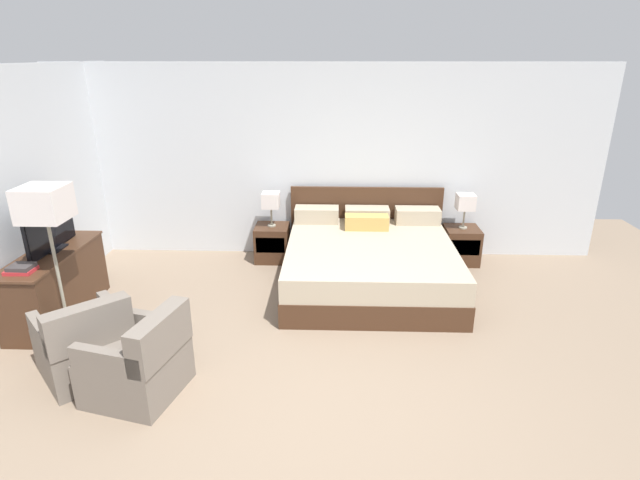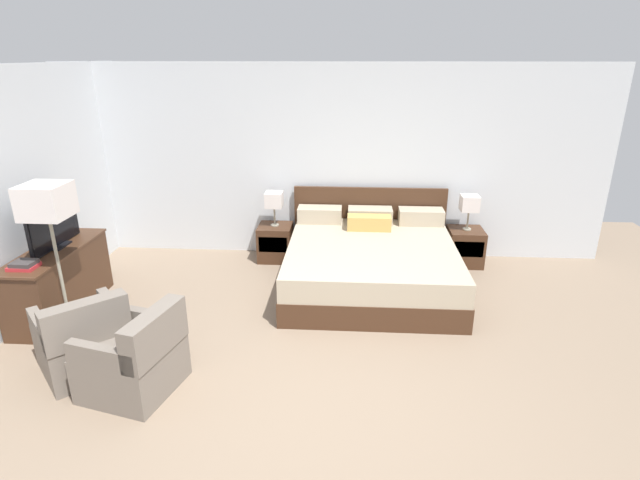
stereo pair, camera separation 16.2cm
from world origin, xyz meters
name	(u,v)px [view 1 (the left image)]	position (x,y,z in m)	size (l,w,h in m)	color
ground_plane	(316,409)	(0.00, 0.00, 0.00)	(10.08, 10.08, 0.00)	#84705B
wall_back	(326,163)	(0.00, 3.39, 1.28)	(7.37, 0.06, 2.57)	silver
wall_left	(6,202)	(-3.12, 1.38, 1.28)	(0.06, 5.16, 2.57)	silver
bed	(370,262)	(0.56, 2.33, 0.30)	(2.06, 2.11, 0.98)	#422819
nightstand_left	(272,243)	(-0.72, 3.08, 0.24)	(0.45, 0.44, 0.48)	#422819
nightstand_right	(461,245)	(1.83, 3.08, 0.24)	(0.45, 0.44, 0.48)	#422819
table_lamp_left	(271,201)	(-0.72, 3.08, 0.84)	(0.23, 0.23, 0.46)	gray
table_lamp_right	(465,203)	(1.83, 3.08, 0.84)	(0.23, 0.23, 0.46)	gray
dresser	(55,284)	(-2.82, 1.44, 0.37)	(0.48, 1.40, 0.72)	#422819
tv	(50,228)	(-2.82, 1.53, 0.97)	(0.18, 0.87, 0.50)	black
book_red_cover	(21,270)	(-2.82, 0.96, 0.74)	(0.25, 0.19, 0.03)	#B7282D
book_blue_cover	(21,267)	(-2.81, 0.96, 0.78)	(0.21, 0.18, 0.04)	#383333
armchair_by_window	(86,345)	(-2.01, 0.41, 0.28)	(0.97, 0.97, 0.76)	#70665B
armchair_companion	(140,363)	(-1.45, 0.16, 0.28)	(0.84, 0.83, 0.76)	#70665B
floor_lamp	(45,211)	(-2.50, 1.00, 1.32)	(0.39, 0.39, 1.55)	gray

